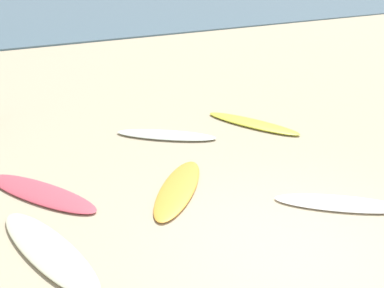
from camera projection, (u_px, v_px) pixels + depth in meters
ground_plane at (295, 254)px, 5.61m from camera, size 120.00×120.00×0.00m
surfboard_0 at (166, 135)px, 9.37m from camera, size 2.03×1.93×0.09m
surfboard_1 at (252, 123)px, 10.06m from camera, size 1.33×2.48×0.09m
surfboard_2 at (178, 188)px, 7.17m from camera, size 1.92×1.92×0.07m
surfboard_3 at (48, 250)px, 5.62m from camera, size 1.02×2.47×0.09m
surfboard_4 at (340, 203)px, 6.73m from camera, size 1.86×1.74×0.06m
surfboard_5 at (40, 193)px, 7.03m from camera, size 1.62×2.41×0.07m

